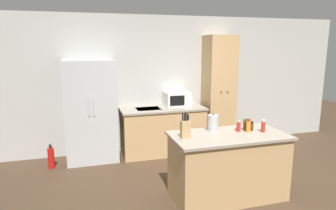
# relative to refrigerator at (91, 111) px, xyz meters

# --- Properties ---
(ground_plane) EXTENTS (14.00, 14.00, 0.00)m
(ground_plane) POSITION_rel_refrigerator_xyz_m (1.71, -1.99, -0.90)
(ground_plane) COLOR #423021
(wall_back) EXTENTS (7.20, 0.06, 2.60)m
(wall_back) POSITION_rel_refrigerator_xyz_m (1.71, 0.34, 0.40)
(wall_back) COLOR #B2B2AD
(wall_back) RESTS_ON ground_plane
(refrigerator) EXTENTS (0.88, 0.65, 1.79)m
(refrigerator) POSITION_rel_refrigerator_xyz_m (0.00, 0.00, 0.00)
(refrigerator) COLOR #B7BABC
(refrigerator) RESTS_ON ground_plane
(back_counter) EXTENTS (1.59, 0.69, 0.88)m
(back_counter) POSITION_rel_refrigerator_xyz_m (1.31, -0.01, -0.45)
(back_counter) COLOR tan
(back_counter) RESTS_ON ground_plane
(pantry_cabinet) EXTENTS (0.56, 0.53, 2.23)m
(pantry_cabinet) POSITION_rel_refrigerator_xyz_m (2.49, 0.06, 0.22)
(pantry_cabinet) COLOR tan
(pantry_cabinet) RESTS_ON ground_plane
(kitchen_island) EXTENTS (1.54, 0.79, 0.88)m
(kitchen_island) POSITION_rel_refrigerator_xyz_m (1.70, -1.91, -0.45)
(kitchen_island) COLOR tan
(kitchen_island) RESTS_ON ground_plane
(microwave) EXTENTS (0.48, 0.38, 0.27)m
(microwave) POSITION_rel_refrigerator_xyz_m (1.63, 0.10, 0.12)
(microwave) COLOR white
(microwave) RESTS_ON back_counter
(knife_block) EXTENTS (0.12, 0.08, 0.33)m
(knife_block) POSITION_rel_refrigerator_xyz_m (1.09, -1.91, 0.11)
(knife_block) COLOR tan
(knife_block) RESTS_ON kitchen_island
(spice_bottle_tall_dark) EXTENTS (0.05, 0.05, 0.13)m
(spice_bottle_tall_dark) POSITION_rel_refrigerator_xyz_m (2.08, -1.83, 0.05)
(spice_bottle_tall_dark) COLOR #563319
(spice_bottle_tall_dark) RESTS_ON kitchen_island
(spice_bottle_short_red) EXTENTS (0.06, 0.06, 0.13)m
(spice_bottle_short_red) POSITION_rel_refrigerator_xyz_m (1.89, -1.82, 0.05)
(spice_bottle_short_red) COLOR #B2281E
(spice_bottle_short_red) RESTS_ON kitchen_island
(spice_bottle_amber_oil) EXTENTS (0.06, 0.06, 0.16)m
(spice_bottle_amber_oil) POSITION_rel_refrigerator_xyz_m (2.00, -1.80, 0.06)
(spice_bottle_amber_oil) COLOR #563319
(spice_bottle_amber_oil) RESTS_ON kitchen_island
(spice_bottle_green_herb) EXTENTS (0.06, 0.06, 0.18)m
(spice_bottle_green_herb) POSITION_rel_refrigerator_xyz_m (2.00, -1.87, 0.07)
(spice_bottle_green_herb) COLOR orange
(spice_bottle_green_herb) RESTS_ON kitchen_island
(spice_bottle_pale_salt) EXTENTS (0.05, 0.05, 0.17)m
(spice_bottle_pale_salt) POSITION_rel_refrigerator_xyz_m (2.19, -1.94, 0.07)
(spice_bottle_pale_salt) COLOR #B2281E
(spice_bottle_pale_salt) RESTS_ON kitchen_island
(spice_bottle_orange_cap) EXTENTS (0.05, 0.05, 0.13)m
(spice_bottle_orange_cap) POSITION_rel_refrigerator_xyz_m (1.92, -1.76, 0.05)
(spice_bottle_orange_cap) COLOR #337033
(spice_bottle_orange_cap) RESTS_ON kitchen_island
(kettle) EXTENTS (0.15, 0.15, 0.24)m
(kettle) POSITION_rel_refrigerator_xyz_m (1.57, -1.68, 0.10)
(kettle) COLOR #B2B5B7
(kettle) RESTS_ON kitchen_island
(fire_extinguisher) EXTENTS (0.11, 0.11, 0.41)m
(fire_extinguisher) POSITION_rel_refrigerator_xyz_m (-0.69, -0.21, -0.71)
(fire_extinguisher) COLOR red
(fire_extinguisher) RESTS_ON ground_plane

